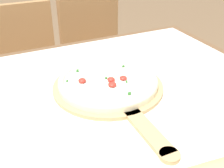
{
  "coord_description": "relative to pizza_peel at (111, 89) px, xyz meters",
  "views": [
    {
      "loc": [
        -0.33,
        -0.65,
        1.25
      ],
      "look_at": [
        -0.01,
        0.03,
        0.81
      ],
      "focal_mm": 45.0,
      "sensor_mm": 36.0,
      "label": 1
    }
  ],
  "objects": [
    {
      "name": "dining_table",
      "position": [
        0.01,
        -0.04,
        -0.13
      ],
      "size": [
        1.12,
        0.98,
        0.78
      ],
      "color": "brown",
      "rests_on": "ground_plane"
    },
    {
      "name": "towel_cloth",
      "position": [
        0.01,
        -0.04,
        -0.01
      ],
      "size": [
        1.04,
        0.9,
        0.0
      ],
      "color": "silver",
      "rests_on": "dining_table"
    },
    {
      "name": "pizza_peel",
      "position": [
        0.0,
        0.0,
        0.0
      ],
      "size": [
        0.35,
        0.54,
        0.01
      ],
      "color": "tan",
      "rests_on": "towel_cloth"
    },
    {
      "name": "pizza",
      "position": [
        -0.0,
        0.02,
        0.02
      ],
      "size": [
        0.32,
        0.32,
        0.03
      ],
      "color": "beige",
      "rests_on": "pizza_peel"
    },
    {
      "name": "chair_left",
      "position": [
        -0.16,
        0.77,
        -0.29
      ],
      "size": [
        0.4,
        0.4,
        0.87
      ],
      "rotation": [
        0.0,
        0.0,
        -0.01
      ],
      "color": "#A37547",
      "rests_on": "ground_plane"
    },
    {
      "name": "chair_right",
      "position": [
        0.26,
        0.77,
        -0.29
      ],
      "size": [
        0.43,
        0.43,
        0.87
      ],
      "rotation": [
        0.0,
        0.0,
        0.09
      ],
      "color": "#A37547",
      "rests_on": "ground_plane"
    }
  ]
}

